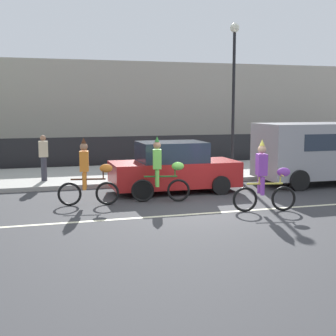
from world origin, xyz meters
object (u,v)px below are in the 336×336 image
object	(u,v)px
parade_cyclist_orange	(89,176)
pedestrian_onlooker	(44,157)
parked_car_red	(174,168)
parade_cyclist_lime	(161,173)
street_lamp_post	(234,76)
parade_cyclist_purple	(265,180)
parked_van_grey	(328,148)

from	to	relation	value
parade_cyclist_orange	pedestrian_onlooker	distance (m)	4.07
parked_car_red	parade_cyclist_lime	bearing A→B (deg)	-119.92
parked_car_red	pedestrian_onlooker	xyz separation A→B (m)	(-4.01, 2.57, 0.23)
street_lamp_post	pedestrian_onlooker	xyz separation A→B (m)	(-7.45, -0.47, -2.97)
parade_cyclist_lime	pedestrian_onlooker	bearing A→B (deg)	128.61
parked_car_red	street_lamp_post	bearing A→B (deg)	41.51
parade_cyclist_purple	parked_car_red	distance (m)	3.73
parade_cyclist_orange	parked_car_red	size ratio (longest dim) A/B	0.47
parade_cyclist_orange	parade_cyclist_lime	xyz separation A→B (m)	(2.08, -0.09, 0.00)
parade_cyclist_orange	street_lamp_post	world-z (taller)	street_lamp_post
parked_van_grey	parade_cyclist_lime	bearing A→B (deg)	-167.79
parked_car_red	street_lamp_post	xyz separation A→B (m)	(3.44, 3.04, 3.21)
parade_cyclist_purple	parked_van_grey	bearing A→B (deg)	38.46
parade_cyclist_orange	parked_car_red	bearing A→B (deg)	24.74
parade_cyclist_lime	parked_car_red	bearing A→B (deg)	60.08
parade_cyclist_lime	parade_cyclist_purple	distance (m)	3.05
street_lamp_post	pedestrian_onlooker	bearing A→B (deg)	-176.38
parade_cyclist_purple	street_lamp_post	bearing A→B (deg)	73.19
parade_cyclist_lime	parade_cyclist_purple	world-z (taller)	same
parade_cyclist_lime	street_lamp_post	size ratio (longest dim) A/B	0.33
parade_cyclist_lime	parked_van_grey	world-z (taller)	parked_van_grey
street_lamp_post	parked_car_red	bearing A→B (deg)	-138.49
pedestrian_onlooker	parade_cyclist_lime	bearing A→B (deg)	-51.39
parade_cyclist_orange	parade_cyclist_lime	distance (m)	2.09
parade_cyclist_purple	parked_car_red	world-z (taller)	parade_cyclist_purple
pedestrian_onlooker	parked_van_grey	bearing A→B (deg)	-14.65
parked_van_grey	parade_cyclist_purple	bearing A→B (deg)	-141.54
parked_car_red	pedestrian_onlooker	bearing A→B (deg)	147.34
parade_cyclist_lime	street_lamp_post	distance (m)	6.93
parked_van_grey	street_lamp_post	world-z (taller)	street_lamp_post
parked_car_red	street_lamp_post	distance (m)	5.60
parade_cyclist_purple	parked_van_grey	distance (m)	5.53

